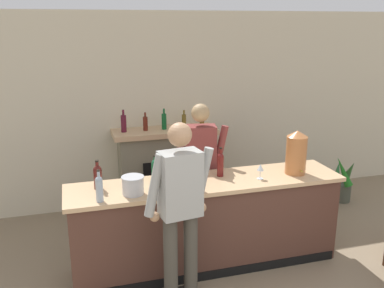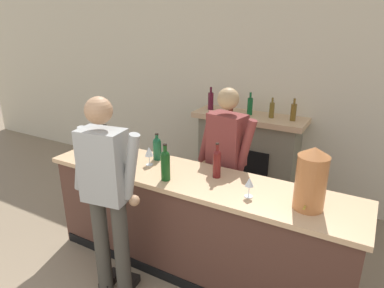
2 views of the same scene
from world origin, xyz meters
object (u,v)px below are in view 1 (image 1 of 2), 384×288
(fireplace_stone, at_px, (165,168))
(wine_glass_by_dispenser, at_px, (160,173))
(copper_dispenser, at_px, (296,152))
(wine_bottle_port_short, at_px, (155,169))
(person_customer, at_px, (180,209))
(ice_bucket_steel, at_px, (133,185))
(wine_bottle_cabernet_heavy, at_px, (98,176))
(wine_bottle_burgundy_dark, at_px, (99,188))
(wine_bottle_rose_blush, at_px, (195,174))
(person_bartender, at_px, (200,168))
(potted_plant_corner, at_px, (343,182))
(wine_bottle_merlot_tall, at_px, (220,163))
(wine_glass_mid_counter, at_px, (260,168))

(fireplace_stone, distance_m, wine_glass_by_dispenser, 1.75)
(copper_dispenser, bearing_deg, wine_bottle_port_short, 171.60)
(person_customer, relative_size, copper_dispenser, 3.67)
(wine_glass_by_dispenser, bearing_deg, ice_bucket_steel, -151.55)
(person_customer, distance_m, wine_glass_by_dispenser, 0.66)
(wine_glass_by_dispenser, bearing_deg, wine_bottle_cabernet_heavy, 173.20)
(wine_bottle_burgundy_dark, relative_size, wine_bottle_rose_blush, 0.93)
(fireplace_stone, relative_size, wine_bottle_rose_blush, 4.38)
(person_bartender, xyz_separation_m, wine_bottle_cabernet_heavy, (-1.20, -0.42, 0.18))
(fireplace_stone, xyz_separation_m, wine_bottle_cabernet_heavy, (-1.03, -1.55, 0.53))
(person_bartender, relative_size, wine_bottle_burgundy_dark, 5.52)
(copper_dispenser, bearing_deg, potted_plant_corner, 37.51)
(person_customer, xyz_separation_m, wine_bottle_burgundy_dark, (-0.67, 0.39, 0.13))
(person_bartender, bearing_deg, wine_bottle_burgundy_dark, -148.27)
(fireplace_stone, bearing_deg, wine_bottle_burgundy_dark, -118.91)
(person_customer, distance_m, wine_bottle_merlot_tall, 0.97)
(person_customer, distance_m, wine_bottle_burgundy_dark, 0.79)
(wine_bottle_merlot_tall, xyz_separation_m, wine_glass_by_dispenser, (-0.68, -0.08, -0.01))
(person_bartender, xyz_separation_m, ice_bucket_steel, (-0.89, -0.66, 0.13))
(person_customer, relative_size, wine_glass_mid_counter, 10.81)
(wine_glass_by_dispenser, relative_size, wine_glass_mid_counter, 1.13)
(wine_bottle_merlot_tall, bearing_deg, wine_bottle_cabernet_heavy, -179.90)
(wine_bottle_port_short, xyz_separation_m, wine_glass_by_dispenser, (0.02, -0.15, 0.01))
(wine_bottle_burgundy_dark, bearing_deg, wine_bottle_cabernet_heavy, 88.20)
(wine_bottle_merlot_tall, height_order, wine_glass_mid_counter, wine_bottle_merlot_tall)
(fireplace_stone, bearing_deg, ice_bucket_steel, -111.77)
(wine_bottle_port_short, bearing_deg, wine_bottle_burgundy_dark, -146.11)
(person_customer, bearing_deg, wine_glass_by_dispenser, 93.99)
(wine_bottle_port_short, height_order, wine_bottle_cabernet_heavy, wine_bottle_cabernet_heavy)
(potted_plant_corner, height_order, ice_bucket_steel, ice_bucket_steel)
(fireplace_stone, xyz_separation_m, wine_bottle_rose_blush, (-0.09, -1.82, 0.54))
(fireplace_stone, bearing_deg, wine_bottle_merlot_tall, -80.09)
(wine_glass_mid_counter, bearing_deg, wine_glass_by_dispenser, 173.36)
(person_bartender, relative_size, wine_bottle_rose_blush, 5.11)
(ice_bucket_steel, xyz_separation_m, wine_bottle_cabernet_heavy, (-0.31, 0.24, 0.04))
(potted_plant_corner, distance_m, wine_bottle_cabernet_heavy, 3.84)
(wine_bottle_burgundy_dark, bearing_deg, wine_bottle_port_short, 33.89)
(ice_bucket_steel, bearing_deg, wine_bottle_port_short, 48.04)
(wine_bottle_merlot_tall, height_order, wine_bottle_burgundy_dark, wine_bottle_merlot_tall)
(wine_bottle_burgundy_dark, bearing_deg, wine_glass_mid_counter, 4.44)
(ice_bucket_steel, relative_size, wine_bottle_rose_blush, 0.66)
(potted_plant_corner, xyz_separation_m, wine_bottle_burgundy_dark, (-3.62, -1.33, 0.83))
(fireplace_stone, distance_m, person_bartender, 1.20)
(wine_bottle_cabernet_heavy, bearing_deg, wine_glass_mid_counter, -6.70)
(ice_bucket_steel, height_order, wine_bottle_port_short, wine_bottle_port_short)
(wine_bottle_burgundy_dark, height_order, wine_bottle_rose_blush, wine_bottle_rose_blush)
(wine_bottle_burgundy_dark, height_order, wine_glass_by_dispenser, wine_bottle_burgundy_dark)
(potted_plant_corner, xyz_separation_m, wine_glass_mid_counter, (-1.94, -1.20, 0.81))
(person_customer, bearing_deg, wine_bottle_rose_blush, 58.84)
(copper_dispenser, distance_m, wine_bottle_rose_blush, 1.20)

